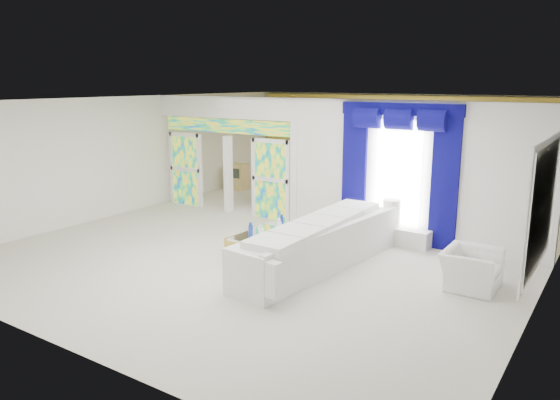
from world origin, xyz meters
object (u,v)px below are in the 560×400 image
Objects in this scene: armchair at (471,269)px; grand_piano at (303,182)px; white_sofa at (320,247)px; console_table at (404,237)px; coffee_table at (269,241)px.

armchair is 0.49× the size of grand_piano.
armchair is (2.59, 0.53, -0.07)m from white_sofa.
grand_piano is (-4.07, 2.63, 0.33)m from console_table.
white_sofa is 2.65m from armchair.
coffee_table is 1.92× the size of armchair.
white_sofa reaches higher than coffee_table.
console_table is (2.16, 1.86, -0.03)m from coffee_table.
grand_piano reaches higher than console_table.
console_table is 4.85m from grand_piano.
white_sofa is at bearing -48.80° from grand_piano.
white_sofa reaches higher than armchair.
coffee_table is 4.89m from grand_piano.
white_sofa is at bearing -110.46° from console_table.
grand_piano reaches higher than coffee_table.
armchair is 7.24m from grand_piano.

